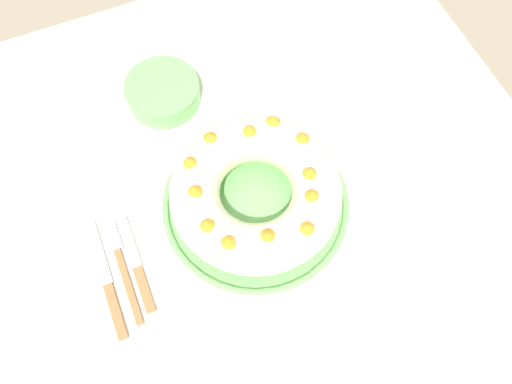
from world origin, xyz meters
name	(u,v)px	position (x,y,z in m)	size (l,w,h in m)	color
ground_plane	(249,300)	(0.00, 0.00, 0.00)	(8.00, 8.00, 0.00)	gray
dining_table	(244,229)	(0.00, 0.00, 0.67)	(1.18, 1.12, 0.77)	silver
serving_dish	(256,204)	(0.03, 0.00, 0.78)	(0.34, 0.34, 0.02)	#6BB760
bundt_cake	(256,192)	(0.03, 0.00, 0.83)	(0.30, 0.30, 0.10)	beige
fork	(121,264)	(-0.23, -0.01, 0.77)	(0.02, 0.19, 0.01)	#936038
serving_knife	(108,287)	(-0.26, -0.04, 0.77)	(0.02, 0.22, 0.01)	#936038
cake_knife	(138,269)	(-0.21, -0.03, 0.77)	(0.02, 0.18, 0.01)	#936038
side_bowl	(163,92)	(-0.05, 0.28, 0.79)	(0.15, 0.15, 0.05)	#6BB760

